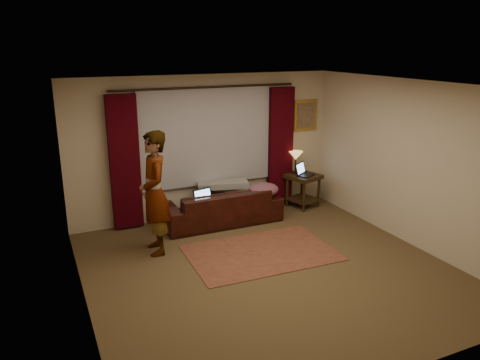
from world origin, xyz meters
name	(u,v)px	position (x,y,z in m)	size (l,w,h in m)	color
floor	(268,269)	(0.00, 0.00, -0.01)	(5.00, 5.00, 0.01)	brown
ceiling	(272,85)	(0.00, 0.00, 2.60)	(5.00, 5.00, 0.02)	silver
wall_back	(206,147)	(0.00, 2.50, 1.30)	(5.00, 0.02, 2.60)	beige
wall_front	(401,255)	(0.00, -2.50, 1.30)	(5.00, 0.02, 2.60)	beige
wall_left	(77,208)	(-2.50, 0.00, 1.30)	(0.02, 5.00, 2.60)	beige
wall_right	(410,164)	(2.50, 0.00, 1.30)	(0.02, 5.00, 2.60)	beige
sheer_curtain	(207,136)	(0.00, 2.44, 1.50)	(2.50, 0.05, 1.80)	#A6A6AE
drape_left	(125,163)	(-1.50, 2.39, 1.18)	(0.50, 0.14, 2.30)	#340209
drape_right	(280,147)	(1.50, 2.39, 1.18)	(0.50, 0.14, 2.30)	#340209
curtain_rod	(207,87)	(0.00, 2.39, 2.38)	(0.04, 0.04, 3.40)	black
picture_frame	(305,115)	(2.10, 2.47, 1.75)	(0.50, 0.04, 0.60)	gold
sofa	(221,200)	(0.07, 1.95, 0.43)	(2.12, 0.92, 0.86)	black
throw_blanket	(222,172)	(0.21, 2.21, 0.87)	(0.92, 0.37, 0.11)	gray
clothing_pile	(263,190)	(0.84, 1.81, 0.55)	(0.58, 0.45, 0.24)	#7C4557
laptop_sofa	(207,198)	(-0.25, 1.81, 0.56)	(0.35, 0.39, 0.26)	black
area_rug	(261,253)	(0.14, 0.51, 0.01)	(2.22, 1.48, 0.01)	brown
end_table	(303,191)	(1.87, 2.09, 0.33)	(0.57, 0.57, 0.66)	black
tiffany_lamp	(295,162)	(1.77, 2.25, 0.88)	(0.27, 0.27, 0.44)	#A38348
laptop_table	(306,169)	(1.87, 2.01, 0.78)	(0.33, 0.36, 0.24)	black
person	(155,193)	(-1.30, 1.24, 0.95)	(0.56, 0.56, 1.90)	gray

